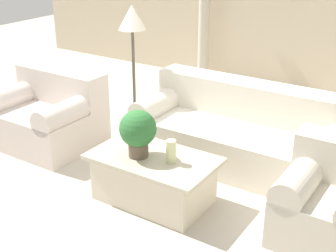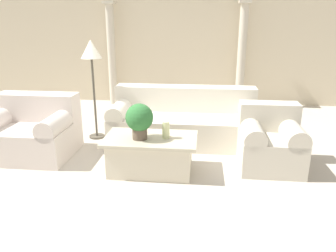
# 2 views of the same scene
# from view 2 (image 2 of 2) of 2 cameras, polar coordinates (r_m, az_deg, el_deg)

# --- Properties ---
(ground_plane) EXTENTS (16.00, 16.00, 0.00)m
(ground_plane) POSITION_cam_2_polar(r_m,az_deg,el_deg) (4.71, -3.97, -5.54)
(ground_plane) COLOR #BCB2A3
(wall_back) EXTENTS (10.00, 0.06, 3.20)m
(wall_back) POSITION_cam_2_polar(r_m,az_deg,el_deg) (7.68, 0.34, 15.93)
(wall_back) COLOR beige
(wall_back) RESTS_ON ground_plane
(sofa_long) EXTENTS (2.28, 0.97, 0.85)m
(sofa_long) POSITION_cam_2_polar(r_m,az_deg,el_deg) (5.25, 2.78, 1.01)
(sofa_long) COLOR beige
(sofa_long) RESTS_ON ground_plane
(loveseat) EXTENTS (1.20, 0.97, 0.85)m
(loveseat) POSITION_cam_2_polar(r_m,az_deg,el_deg) (5.12, -22.64, -0.68)
(loveseat) COLOR beige
(loveseat) RESTS_ON ground_plane
(coffee_table) EXTENTS (1.17, 0.70, 0.46)m
(coffee_table) POSITION_cam_2_polar(r_m,az_deg,el_deg) (4.22, -3.01, -4.90)
(coffee_table) COLOR beige
(coffee_table) RESTS_ON ground_plane
(potted_plant) EXTENTS (0.34, 0.34, 0.45)m
(potted_plant) POSITION_cam_2_polar(r_m,az_deg,el_deg) (4.02, -5.00, 1.20)
(potted_plant) COLOR brown
(potted_plant) RESTS_ON coffee_table
(pillar_candle) EXTENTS (0.09, 0.09, 0.22)m
(pillar_candle) POSITION_cam_2_polar(r_m,az_deg,el_deg) (4.07, -0.37, -0.68)
(pillar_candle) COLOR beige
(pillar_candle) RESTS_ON coffee_table
(floor_lamp) EXTENTS (0.32, 0.32, 1.59)m
(floor_lamp) POSITION_cam_2_polar(r_m,az_deg,el_deg) (5.34, -13.18, 11.60)
(floor_lamp) COLOR #4C473D
(floor_lamp) RESTS_ON ground_plane
(column_left) EXTENTS (0.25, 0.25, 2.27)m
(column_left) POSITION_cam_2_polar(r_m,az_deg,el_deg) (7.67, -9.79, 12.39)
(column_left) COLOR beige
(column_left) RESTS_ON ground_plane
(column_right) EXTENTS (0.25, 0.25, 2.27)m
(column_right) POSITION_cam_2_polar(r_m,az_deg,el_deg) (7.43, 12.70, 12.04)
(column_right) COLOR beige
(column_right) RESTS_ON ground_plane
(armchair) EXTENTS (0.79, 0.84, 0.81)m
(armchair) POSITION_cam_2_polar(r_m,az_deg,el_deg) (4.54, 17.30, -2.36)
(armchair) COLOR beige
(armchair) RESTS_ON ground_plane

